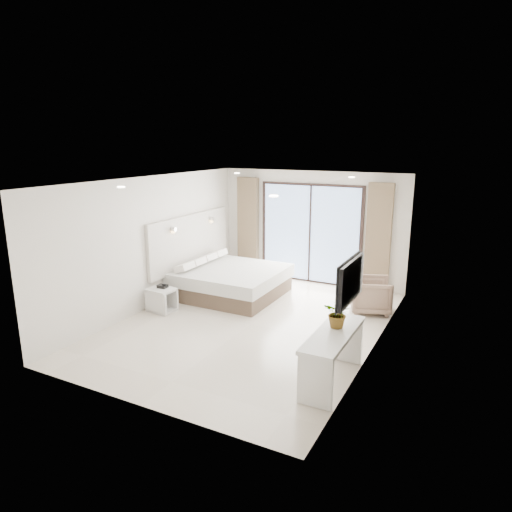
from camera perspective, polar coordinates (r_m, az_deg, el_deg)
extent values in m
plane|color=beige|center=(8.74, -0.65, -8.50)|extent=(6.20, 6.20, 0.00)
cube|color=silver|center=(11.09, 6.88, 3.56)|extent=(4.60, 0.02, 2.70)
cube|color=silver|center=(5.88, -15.10, -6.38)|extent=(4.60, 0.02, 2.70)
cube|color=silver|center=(9.59, -12.91, 1.64)|extent=(0.02, 6.20, 2.70)
cube|color=silver|center=(7.55, 14.93, -1.82)|extent=(0.02, 6.20, 2.70)
cube|color=white|center=(8.10, -0.71, 9.43)|extent=(4.60, 6.20, 0.02)
cube|color=beige|center=(10.60, -8.14, 1.93)|extent=(0.08, 3.00, 1.20)
cube|color=black|center=(6.23, 11.81, -3.09)|extent=(0.06, 1.00, 0.58)
cube|color=black|center=(6.24, 11.45, -3.04)|extent=(0.02, 1.04, 0.62)
cube|color=black|center=(11.09, 6.81, 2.77)|extent=(2.56, 0.04, 2.42)
cube|color=#98BBF4|center=(11.06, 6.75, 2.75)|extent=(2.40, 0.01, 2.30)
cube|color=brown|center=(11.65, -1.00, 3.67)|extent=(0.55, 0.14, 2.50)
cube|color=brown|center=(10.52, 15.03, 2.05)|extent=(0.55, 0.14, 2.50)
cylinder|color=white|center=(7.40, -16.51, 8.26)|extent=(0.12, 0.12, 0.02)
cylinder|color=white|center=(5.92, 2.23, 7.50)|extent=(0.12, 0.12, 0.02)
cylinder|color=white|center=(10.30, -2.41, 10.31)|extent=(0.12, 0.12, 0.02)
cylinder|color=white|center=(9.29, 11.87, 9.61)|extent=(0.12, 0.12, 0.02)
cube|color=brown|center=(10.29, -3.12, -3.97)|extent=(2.11, 2.01, 0.34)
cube|color=silver|center=(10.20, -3.15, -2.34)|extent=(2.20, 2.09, 0.27)
cube|color=white|center=(10.00, -8.91, -1.60)|extent=(0.28, 0.42, 0.14)
cube|color=white|center=(10.36, -7.43, -1.00)|extent=(0.28, 0.42, 0.14)
cube|color=white|center=(10.73, -6.03, -0.43)|extent=(0.28, 0.42, 0.14)
cube|color=white|center=(11.10, -4.74, 0.10)|extent=(0.28, 0.42, 0.14)
cube|color=silver|center=(9.42, -11.77, -4.15)|extent=(0.57, 0.48, 0.05)
cube|color=silver|center=(9.56, -11.65, -6.58)|extent=(0.57, 0.48, 0.05)
cube|color=silver|center=(9.36, -12.44, -5.73)|extent=(0.52, 0.10, 0.43)
cube|color=silver|center=(9.63, -11.00, -5.08)|extent=(0.52, 0.10, 0.43)
cube|color=black|center=(9.45, -11.60, -3.73)|extent=(0.20, 0.17, 0.06)
cube|color=silver|center=(6.57, 9.66, -9.62)|extent=(0.49, 1.58, 0.06)
cube|color=silver|center=(6.13, 7.38, -15.37)|extent=(0.47, 0.06, 0.71)
cube|color=silver|center=(7.35, 11.28, -10.33)|extent=(0.47, 0.06, 0.71)
imported|color=#33662D|center=(6.66, 10.26, -7.44)|extent=(0.40, 0.44, 0.34)
imported|color=#826655|center=(9.51, 14.20, -4.55)|extent=(0.93, 0.95, 0.78)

